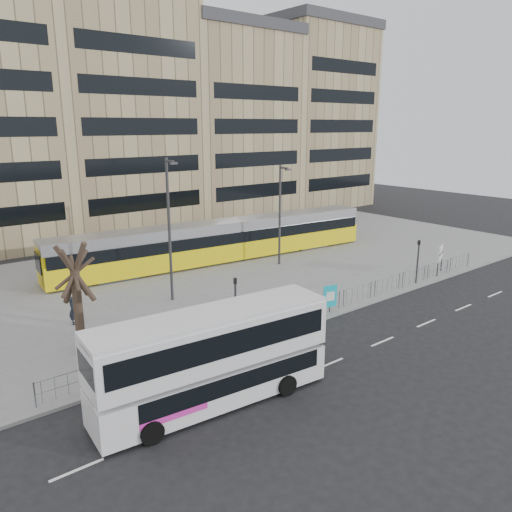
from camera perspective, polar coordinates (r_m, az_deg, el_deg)
ground at (r=28.22m, az=5.23°, el=-8.14°), size 120.00×120.00×0.00m
plaza at (r=37.21m, az=-7.67°, el=-2.37°), size 64.00×24.00×0.15m
kerb at (r=28.22m, az=5.16°, el=-7.97°), size 64.00×0.25×0.17m
building_row at (r=56.46m, az=-19.03°, el=15.98°), size 70.40×18.40×31.20m
pedestrian_barrier at (r=29.52m, az=7.41°, el=-5.11°), size 32.07×0.07×1.10m
road_markings at (r=26.47m, az=12.92°, el=-10.06°), size 62.00×0.12×0.01m
double_decker_bus at (r=20.18m, az=-4.97°, el=-11.25°), size 9.95×3.12×3.92m
tram at (r=40.77m, az=-4.04°, el=1.74°), size 27.90×5.34×3.27m
station_sign at (r=39.56m, az=20.34°, el=0.17°), size 1.73×0.77×2.11m
ad_panel at (r=29.87m, az=8.46°, el=-4.60°), size 0.88×0.31×1.67m
pedestrian at (r=29.71m, az=-20.22°, el=-5.84°), size 0.52×0.67×1.62m
traffic_light_west at (r=26.30m, az=-2.37°, el=-4.86°), size 0.20×0.23×3.10m
traffic_light_east at (r=36.47m, az=18.04°, el=0.02°), size 0.20×0.23×3.10m
lamp_post_west at (r=31.05m, az=-9.86°, el=3.48°), size 0.45×1.04×8.93m
lamp_post_east at (r=39.04m, az=2.79°, el=5.15°), size 0.45×1.04×7.85m
bare_tree at (r=24.77m, az=-20.34°, el=1.85°), size 5.00×5.00×7.93m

